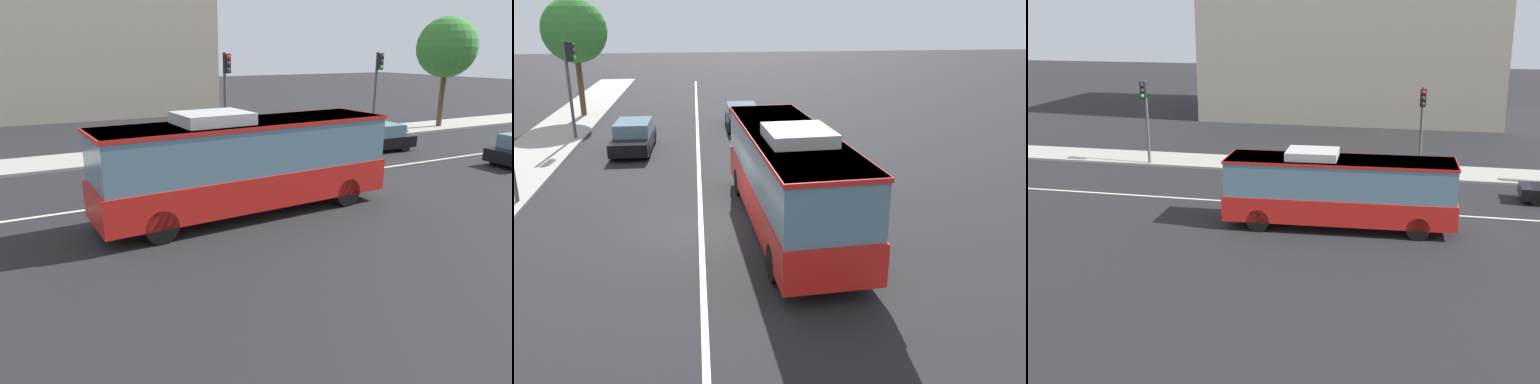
% 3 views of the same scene
% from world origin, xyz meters
% --- Properties ---
extents(ground_plane, '(160.00, 160.00, 0.00)m').
position_xyz_m(ground_plane, '(0.00, 0.00, 0.00)').
color(ground_plane, black).
extents(lane_centre_line, '(76.00, 0.16, 0.01)m').
position_xyz_m(lane_centre_line, '(0.00, 0.00, 0.01)').
color(lane_centre_line, silver).
rests_on(lane_centre_line, ground_plane).
extents(transit_bus, '(10.11, 2.99, 3.46)m').
position_xyz_m(transit_bus, '(-0.52, -2.77, 1.81)').
color(transit_bus, red).
rests_on(transit_bus, ground_plane).
extents(sedan_black, '(4.54, 1.90, 1.46)m').
position_xyz_m(sedan_black, '(10.21, 3.14, 0.72)').
color(sedan_black, black).
rests_on(sedan_black, ground_plane).
extents(sedan_black_ahead, '(4.52, 1.86, 1.46)m').
position_xyz_m(sedan_black_ahead, '(14.79, -2.64, 0.72)').
color(sedan_black_ahead, black).
rests_on(sedan_black_ahead, ground_plane).
extents(traffic_light_near_corner, '(0.35, 0.62, 5.20)m').
position_xyz_m(traffic_light_near_corner, '(12.98, 6.40, 3.56)').
color(traffic_light_near_corner, '#47474C').
rests_on(traffic_light_near_corner, ground_plane).
extents(street_tree_kerbside_left, '(4.03, 4.03, 7.52)m').
position_xyz_m(street_tree_kerbside_left, '(19.80, 7.40, 5.47)').
color(street_tree_kerbside_left, '#4C3823').
rests_on(street_tree_kerbside_left, ground_plane).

